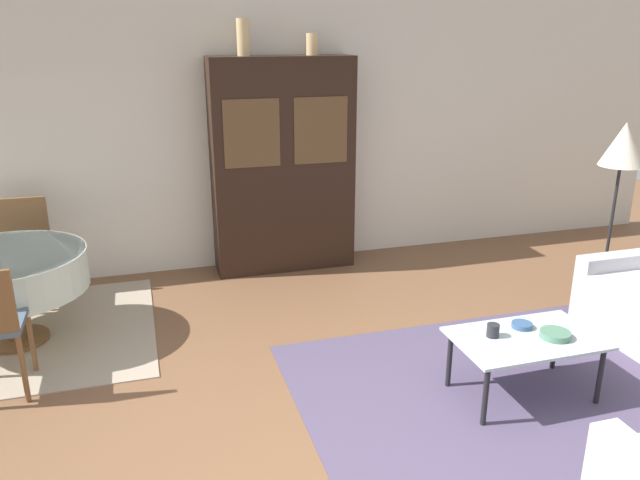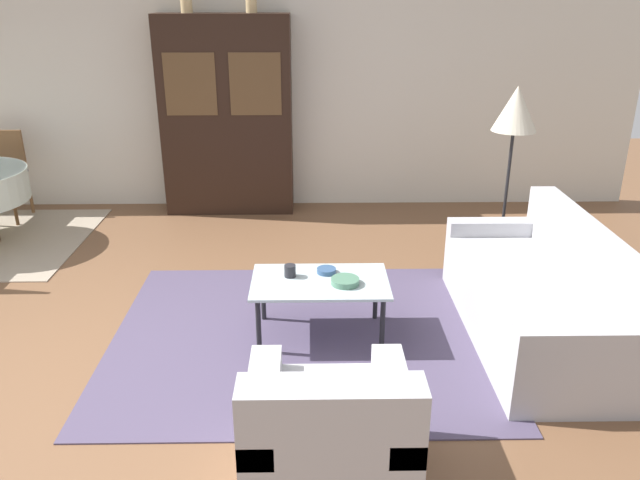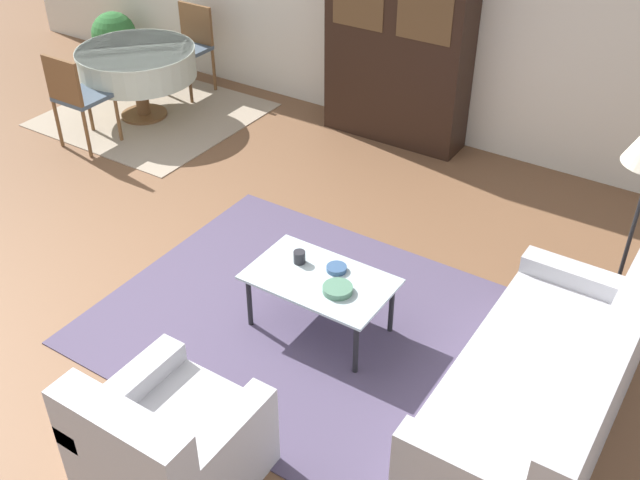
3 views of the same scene
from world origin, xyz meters
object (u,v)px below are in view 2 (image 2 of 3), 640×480
object	(u,v)px
coffee_table	(320,286)
display_cabinet	(227,117)
bowl	(345,281)
vase_short	(251,2)
dining_chair_far	(1,168)
floor_lamp	(515,116)
bowl_small	(326,271)
armchair	(329,440)
cup	(290,271)
couch	(541,299)

from	to	relation	value
coffee_table	display_cabinet	bearing A→B (deg)	108.78
bowl	vase_short	bearing A→B (deg)	105.98
dining_chair_far	floor_lamp	distance (m)	5.31
bowl_small	vase_short	size ratio (longest dim) A/B	0.69
floor_lamp	coffee_table	bearing A→B (deg)	-143.77
armchair	bowl_small	distance (m)	1.66
armchair	dining_chair_far	world-z (taller)	dining_chair_far
cup	bowl_small	distance (m)	0.27
dining_chair_far	vase_short	xyz separation A→B (m)	(2.75, 0.22, 1.67)
coffee_table	floor_lamp	xyz separation A→B (m)	(1.65, 1.21, 0.97)
coffee_table	cup	xyz separation A→B (m)	(-0.21, 0.07, 0.09)
armchair	display_cabinet	distance (m)	4.55
cup	vase_short	xyz separation A→B (m)	(-0.45, 2.78, 1.75)
display_cabinet	cup	size ratio (longest dim) A/B	24.13
coffee_table	dining_chair_far	size ratio (longest dim) A/B	1.03
cup	bowl_small	world-z (taller)	cup
floor_lamp	cup	distance (m)	2.36
couch	coffee_table	bearing A→B (deg)	88.42
couch	dining_chair_far	size ratio (longest dim) A/B	2.07
coffee_table	bowl	xyz separation A→B (m)	(0.17, -0.06, 0.07)
display_cabinet	dining_chair_far	distance (m)	2.50
bowl	dining_chair_far	bearing A→B (deg)	143.17
floor_lamp	vase_short	size ratio (longest dim) A/B	8.02
couch	bowl_small	size ratio (longest dim) A/B	14.00
dining_chair_far	floor_lamp	world-z (taller)	floor_lamp
cup	bowl_small	xyz separation A→B (m)	(0.26, 0.06, -0.03)
vase_short	couch	bearing A→B (deg)	-52.36
couch	bowl_small	distance (m)	1.54
armchair	display_cabinet	bearing A→B (deg)	102.72
display_cabinet	bowl_small	bearing A→B (deg)	-69.49
display_cabinet	dining_chair_far	xyz separation A→B (m)	(-2.44, -0.22, -0.51)
couch	armchair	size ratio (longest dim) A/B	2.35
couch	coffee_table	distance (m)	1.58
coffee_table	vase_short	world-z (taller)	vase_short
display_cabinet	bowl_small	distance (m)	2.97
floor_lamp	bowl_small	xyz separation A→B (m)	(-1.60, -1.08, -0.91)
bowl_small	armchair	bearing A→B (deg)	-91.02
couch	coffee_table	world-z (taller)	couch
cup	bowl	distance (m)	0.41
cup	vase_short	distance (m)	3.31
coffee_table	bowl	bearing A→B (deg)	-18.71
coffee_table	vase_short	size ratio (longest dim) A/B	4.79
bowl	bowl_small	bearing A→B (deg)	123.67
floor_lamp	dining_chair_far	bearing A→B (deg)	164.37
coffee_table	floor_lamp	size ratio (longest dim) A/B	0.60
armchair	floor_lamp	bearing A→B (deg)	59.20
bowl	floor_lamp	bearing A→B (deg)	40.67
couch	cup	xyz separation A→B (m)	(-1.79, 0.11, 0.18)
dining_chair_far	cup	xyz separation A→B (m)	(3.19, -2.55, -0.07)
cup	floor_lamp	bearing A→B (deg)	31.42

